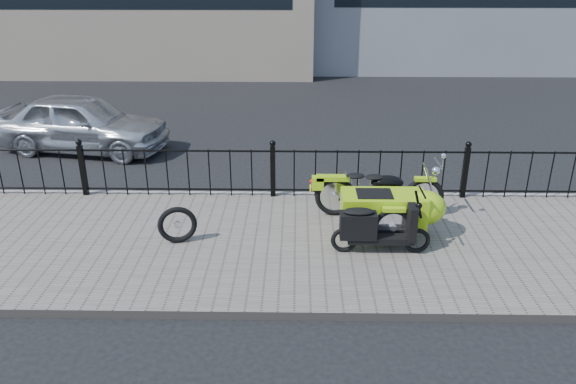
{
  "coord_description": "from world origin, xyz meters",
  "views": [
    {
      "loc": [
        0.44,
        -8.28,
        4.26
      ],
      "look_at": [
        0.3,
        -0.1,
        0.79
      ],
      "focal_mm": 35.0,
      "sensor_mm": 36.0,
      "label": 1
    }
  ],
  "objects_px": {
    "motorcycle_sidecar": "(393,205)",
    "spare_tire": "(177,225)",
    "sedan_car": "(83,123)",
    "scooter": "(374,229)"
  },
  "relations": [
    {
      "from": "spare_tire",
      "to": "scooter",
      "type": "bearing_deg",
      "value": -4.91
    },
    {
      "from": "scooter",
      "to": "spare_tire",
      "type": "relative_size",
      "value": 2.46
    },
    {
      "from": "motorcycle_sidecar",
      "to": "spare_tire",
      "type": "height_order",
      "value": "motorcycle_sidecar"
    },
    {
      "from": "motorcycle_sidecar",
      "to": "sedan_car",
      "type": "height_order",
      "value": "sedan_car"
    },
    {
      "from": "scooter",
      "to": "spare_tire",
      "type": "height_order",
      "value": "scooter"
    },
    {
      "from": "spare_tire",
      "to": "sedan_car",
      "type": "height_order",
      "value": "sedan_car"
    },
    {
      "from": "motorcycle_sidecar",
      "to": "scooter",
      "type": "height_order",
      "value": "scooter"
    },
    {
      "from": "motorcycle_sidecar",
      "to": "spare_tire",
      "type": "relative_size",
      "value": 3.77
    },
    {
      "from": "spare_tire",
      "to": "sedan_car",
      "type": "xyz_separation_m",
      "value": [
        -3.13,
        4.76,
        0.24
      ]
    },
    {
      "from": "spare_tire",
      "to": "sedan_car",
      "type": "relative_size",
      "value": 0.15
    }
  ]
}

